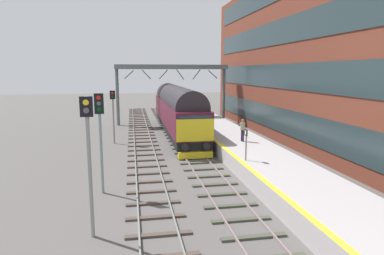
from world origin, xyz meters
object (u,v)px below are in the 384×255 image
signal_post_far (113,111)px  signal_post_near (89,153)px  signal_post_mid (100,131)px  waiting_passenger (243,128)px  platform_number_sign (246,140)px  diesel_locomotive (177,109)px

signal_post_far → signal_post_near: bearing=-90.0°
signal_post_mid → signal_post_far: signal_post_mid is taller
waiting_passenger → signal_post_mid: bearing=111.4°
signal_post_mid → platform_number_sign: bearing=8.8°
waiting_passenger → platform_number_sign: bearing=150.9°
diesel_locomotive → signal_post_near: signal_post_near is taller
signal_post_mid → waiting_passenger: signal_post_mid is taller
diesel_locomotive → waiting_passenger: (3.60, -8.76, -0.49)m
signal_post_near → diesel_locomotive: bearing=73.5°
signal_post_mid → waiting_passenger: 11.41m
diesel_locomotive → platform_number_sign: size_ratio=10.58×
signal_post_near → signal_post_mid: bearing=90.0°
diesel_locomotive → platform_number_sign: bearing=-81.5°
diesel_locomotive → platform_number_sign: 14.01m
signal_post_mid → diesel_locomotive: bearing=68.9°
signal_post_far → waiting_passenger: signal_post_far is taller
diesel_locomotive → signal_post_near: bearing=-106.5°
signal_post_near → signal_post_mid: (-0.00, 4.59, 0.01)m
platform_number_sign → waiting_passenger: (1.53, 5.09, -0.22)m
signal_post_near → platform_number_sign: 9.85m
platform_number_sign → waiting_passenger: bearing=73.3°
diesel_locomotive → signal_post_mid: signal_post_mid is taller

